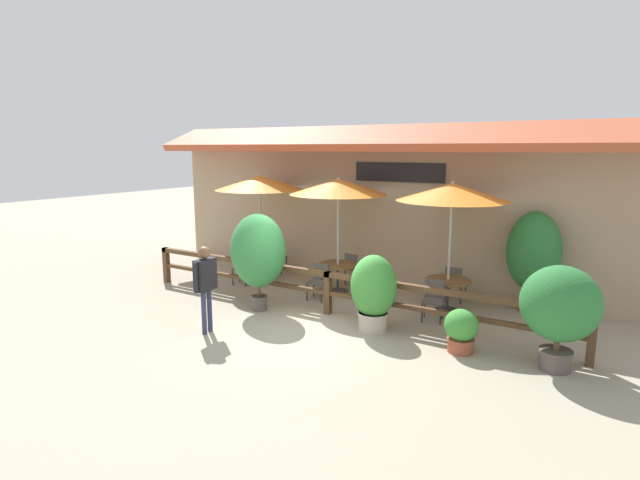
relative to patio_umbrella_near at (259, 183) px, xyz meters
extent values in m
plane|color=#9E937F|center=(3.17, -2.72, -2.68)|extent=(60.00, 60.00, 0.00)
cube|color=tan|center=(3.17, 1.48, -0.88)|extent=(14.00, 0.40, 3.60)
cube|color=#B25133|center=(3.17, 0.93, 1.20)|extent=(14.28, 1.48, 0.70)
cube|color=black|center=(3.54, 1.25, 0.32)|extent=(2.43, 0.04, 0.48)
cube|color=brown|center=(3.17, -1.67, -1.78)|extent=(10.40, 0.14, 0.11)
cube|color=brown|center=(3.17, -1.67, -2.20)|extent=(10.40, 0.10, 0.09)
cube|color=brown|center=(-1.96, -1.67, -2.20)|extent=(0.14, 0.14, 0.95)
cube|color=brown|center=(3.17, -1.67, -2.20)|extent=(0.14, 0.14, 0.95)
cube|color=brown|center=(8.30, -1.67, -2.20)|extent=(0.14, 0.14, 0.95)
cylinder|color=#B7B2A8|center=(0.00, 0.00, -1.40)|extent=(0.06, 0.06, 2.55)
cone|color=orange|center=(0.00, 0.00, 0.00)|extent=(2.43, 2.43, 0.39)
sphere|color=#B2ADA3|center=(0.00, 0.00, 0.20)|extent=(0.07, 0.07, 0.07)
cylinder|color=brown|center=(0.00, 0.00, -1.97)|extent=(1.01, 1.01, 0.05)
cylinder|color=#333333|center=(0.00, 0.00, -2.34)|extent=(0.07, 0.07, 0.68)
cylinder|color=#333333|center=(0.00, 0.00, -2.66)|extent=(0.55, 0.55, 0.03)
cube|color=#514C47|center=(-0.04, -0.77, -2.24)|extent=(0.50, 0.50, 0.05)
cube|color=#514C47|center=(-0.08, -0.58, -2.01)|extent=(0.40, 0.12, 0.40)
cylinder|color=#2D2D2D|center=(-0.19, -0.99, -2.47)|extent=(0.04, 0.04, 0.41)
cylinder|color=#2D2D2D|center=(0.19, -0.92, -2.47)|extent=(0.04, 0.04, 0.41)
cylinder|color=#2D2D2D|center=(-0.26, -0.62, -2.47)|extent=(0.04, 0.04, 0.41)
cylinder|color=#2D2D2D|center=(0.11, -0.54, -2.47)|extent=(0.04, 0.04, 0.41)
cube|color=#514C47|center=(0.02, 0.77, -2.24)|extent=(0.49, 0.49, 0.05)
cube|color=#514C47|center=(0.05, 0.58, -2.01)|extent=(0.40, 0.11, 0.40)
cylinder|color=#2D2D2D|center=(0.17, 0.99, -2.47)|extent=(0.04, 0.04, 0.41)
cylinder|color=#2D2D2D|center=(-0.20, 0.92, -2.47)|extent=(0.04, 0.04, 0.41)
cylinder|color=#2D2D2D|center=(0.24, 0.62, -2.47)|extent=(0.04, 0.04, 0.41)
cylinder|color=#2D2D2D|center=(-0.13, 0.55, -2.47)|extent=(0.04, 0.04, 0.41)
cylinder|color=#B7B2A8|center=(2.51, -0.06, -1.40)|extent=(0.06, 0.06, 2.55)
cone|color=orange|center=(2.51, -0.06, 0.00)|extent=(2.43, 2.43, 0.39)
sphere|color=#B2ADA3|center=(2.51, -0.06, 0.20)|extent=(0.07, 0.07, 0.07)
cylinder|color=brown|center=(2.51, -0.06, -1.97)|extent=(1.01, 1.01, 0.05)
cylinder|color=#333333|center=(2.51, -0.06, -2.34)|extent=(0.07, 0.07, 0.68)
cylinder|color=#333333|center=(2.51, -0.06, -2.66)|extent=(0.55, 0.55, 0.03)
cube|color=#514C47|center=(2.44, -0.92, -2.24)|extent=(0.47, 0.47, 0.05)
cube|color=#514C47|center=(2.41, -0.73, -2.01)|extent=(0.40, 0.09, 0.40)
cylinder|color=#2D2D2D|center=(2.27, -1.13, -2.47)|extent=(0.04, 0.04, 0.41)
cylinder|color=#2D2D2D|center=(2.65, -1.09, -2.47)|extent=(0.04, 0.04, 0.41)
cylinder|color=#2D2D2D|center=(2.22, -0.76, -2.47)|extent=(0.04, 0.04, 0.41)
cylinder|color=#2D2D2D|center=(2.60, -0.71, -2.47)|extent=(0.04, 0.04, 0.41)
cube|color=#514C47|center=(2.56, 0.79, -2.24)|extent=(0.47, 0.47, 0.05)
cube|color=#514C47|center=(2.53, 0.60, -2.01)|extent=(0.40, 0.09, 0.40)
cylinder|color=#2D2D2D|center=(2.77, 0.95, -2.47)|extent=(0.04, 0.04, 0.41)
cylinder|color=#2D2D2D|center=(2.39, 1.01, -2.47)|extent=(0.04, 0.04, 0.41)
cylinder|color=#2D2D2D|center=(2.72, 0.58, -2.47)|extent=(0.04, 0.04, 0.41)
cylinder|color=#2D2D2D|center=(2.34, 0.63, -2.47)|extent=(0.04, 0.04, 0.41)
cylinder|color=#B7B2A8|center=(5.36, -0.10, -1.40)|extent=(0.06, 0.06, 2.55)
cone|color=orange|center=(5.36, -0.10, 0.00)|extent=(2.43, 2.43, 0.39)
sphere|color=#B2ADA3|center=(5.36, -0.10, 0.20)|extent=(0.07, 0.07, 0.07)
cylinder|color=brown|center=(5.36, -0.10, -1.97)|extent=(1.01, 1.01, 0.05)
cylinder|color=#333333|center=(5.36, -0.10, -2.34)|extent=(0.07, 0.07, 0.68)
cylinder|color=#333333|center=(5.36, -0.10, -2.66)|extent=(0.55, 0.55, 0.03)
cube|color=#514C47|center=(5.30, -0.93, -2.24)|extent=(0.50, 0.50, 0.05)
cube|color=#514C47|center=(5.26, -0.75, -2.01)|extent=(0.40, 0.12, 0.40)
cylinder|color=#2D2D2D|center=(5.16, -1.16, -2.47)|extent=(0.04, 0.04, 0.41)
cylinder|color=#2D2D2D|center=(5.53, -1.08, -2.47)|extent=(0.04, 0.04, 0.41)
cylinder|color=#2D2D2D|center=(5.08, -0.79, -2.47)|extent=(0.04, 0.04, 0.41)
cylinder|color=#2D2D2D|center=(5.45, -0.71, -2.47)|extent=(0.04, 0.04, 0.41)
cube|color=#514C47|center=(5.29, 0.74, -2.24)|extent=(0.43, 0.43, 0.05)
cube|color=#514C47|center=(5.29, 0.55, -2.01)|extent=(0.40, 0.04, 0.40)
cylinder|color=#2D2D2D|center=(5.49, 0.92, -2.47)|extent=(0.04, 0.04, 0.41)
cylinder|color=#2D2D2D|center=(5.11, 0.93, -2.47)|extent=(0.04, 0.04, 0.41)
cylinder|color=#2D2D2D|center=(5.48, 0.54, -2.47)|extent=(0.04, 0.04, 0.41)
cylinder|color=#2D2D2D|center=(5.10, 0.55, -2.47)|extent=(0.04, 0.04, 0.41)
cylinder|color=#564C47|center=(7.82, -2.15, -2.50)|extent=(0.50, 0.50, 0.35)
cylinder|color=#564C47|center=(7.82, -2.15, -2.35)|extent=(0.54, 0.54, 0.04)
cylinder|color=brown|center=(7.82, -2.15, -2.14)|extent=(0.09, 0.09, 0.37)
ellipsoid|color=#287033|center=(7.82, -2.15, -1.54)|extent=(1.25, 1.12, 1.25)
cylinder|color=#B7AD99|center=(4.47, -2.09, -2.48)|extent=(0.58, 0.58, 0.38)
cylinder|color=#B7AD99|center=(4.47, -2.09, -2.31)|extent=(0.62, 0.62, 0.04)
ellipsoid|color=#3D8E38|center=(4.47, -2.09, -1.76)|extent=(0.93, 0.84, 1.26)
cylinder|color=#9E4C33|center=(6.28, -2.24, -2.55)|extent=(0.45, 0.45, 0.25)
cylinder|color=#9E4C33|center=(6.28, -2.24, -2.44)|extent=(0.49, 0.49, 0.04)
ellipsoid|color=#3D8E38|center=(6.28, -2.24, -2.17)|extent=(0.61, 0.55, 0.59)
cylinder|color=#564C47|center=(1.72, -2.27, -2.51)|extent=(0.34, 0.34, 0.33)
cylinder|color=#564C47|center=(1.72, -2.27, -2.37)|extent=(0.37, 0.37, 0.04)
cylinder|color=brown|center=(1.72, -2.27, -2.10)|extent=(0.06, 0.06, 0.49)
ellipsoid|color=#338442|center=(1.72, -2.27, -1.30)|extent=(1.27, 1.14, 1.64)
cylinder|color=#9E4C33|center=(6.95, 0.83, -2.55)|extent=(0.43, 0.43, 0.25)
cylinder|color=#9E4C33|center=(6.95, 0.83, -2.44)|extent=(0.47, 0.47, 0.04)
cylinder|color=brown|center=(6.95, 0.83, -2.16)|extent=(0.08, 0.08, 0.53)
ellipsoid|color=#287033|center=(6.95, 0.83, -1.30)|extent=(1.15, 1.03, 1.77)
cylinder|color=#2D334C|center=(1.72, -3.83, -2.24)|extent=(0.10, 0.10, 0.88)
cylinder|color=#2D334C|center=(1.73, -4.00, -2.24)|extent=(0.10, 0.10, 0.88)
cube|color=black|center=(1.73, -3.92, -1.49)|extent=(0.26, 0.49, 0.62)
cylinder|color=black|center=(1.70, -3.65, -1.49)|extent=(0.08, 0.08, 0.59)
cylinder|color=black|center=(1.75, -4.18, -1.49)|extent=(0.08, 0.08, 0.59)
sphere|color=brown|center=(1.73, -3.92, -1.04)|extent=(0.24, 0.24, 0.24)
camera|label=1|loc=(8.56, -10.76, 0.94)|focal=28.00mm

